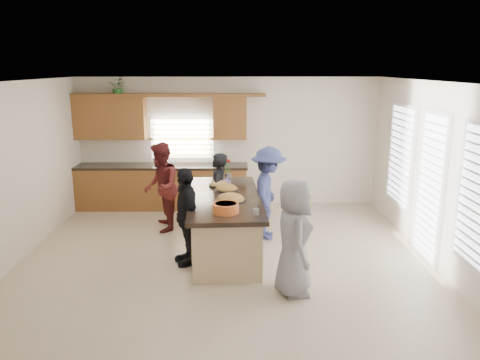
{
  "coord_description": "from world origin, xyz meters",
  "views": [
    {
      "loc": [
        0.19,
        -7.15,
        3.02
      ],
      "look_at": [
        0.25,
        0.51,
        1.15
      ],
      "focal_mm": 35.0,
      "sensor_mm": 36.0,
      "label": 1
    }
  ],
  "objects_px": {
    "woman_right_back": "(268,193)",
    "woman_right_front": "(294,238)",
    "woman_left_mid": "(161,187)",
    "island": "(225,225)",
    "salad_bowl": "(226,207)",
    "woman_left_back": "(218,194)",
    "woman_left_front": "(186,216)"
  },
  "relations": [
    {
      "from": "woman_right_back",
      "to": "woman_right_front",
      "type": "height_order",
      "value": "woman_right_back"
    },
    {
      "from": "woman_left_mid",
      "to": "woman_right_front",
      "type": "height_order",
      "value": "woman_left_mid"
    },
    {
      "from": "island",
      "to": "woman_left_mid",
      "type": "height_order",
      "value": "woman_left_mid"
    },
    {
      "from": "salad_bowl",
      "to": "woman_right_front",
      "type": "distance_m",
      "value": 1.14
    },
    {
      "from": "woman_right_back",
      "to": "woman_right_front",
      "type": "xyz_separation_m",
      "value": [
        0.2,
        -2.14,
        -0.03
      ]
    },
    {
      "from": "woman_left_back",
      "to": "salad_bowl",
      "type": "bearing_deg",
      "value": 9.93
    },
    {
      "from": "island",
      "to": "woman_left_back",
      "type": "distance_m",
      "value": 0.88
    },
    {
      "from": "woman_left_mid",
      "to": "woman_left_front",
      "type": "height_order",
      "value": "woman_left_mid"
    },
    {
      "from": "salad_bowl",
      "to": "woman_right_front",
      "type": "bearing_deg",
      "value": -34.11
    },
    {
      "from": "salad_bowl",
      "to": "woman_right_back",
      "type": "height_order",
      "value": "woman_right_back"
    },
    {
      "from": "salad_bowl",
      "to": "woman_left_front",
      "type": "xyz_separation_m",
      "value": [
        -0.62,
        0.39,
        -0.26
      ]
    },
    {
      "from": "woman_left_mid",
      "to": "woman_right_back",
      "type": "distance_m",
      "value": 2.01
    },
    {
      "from": "woman_left_front",
      "to": "woman_right_front",
      "type": "xyz_separation_m",
      "value": [
        1.54,
        -1.02,
        0.03
      ]
    },
    {
      "from": "woman_left_back",
      "to": "woman_right_back",
      "type": "relative_size",
      "value": 0.91
    },
    {
      "from": "island",
      "to": "woman_left_mid",
      "type": "distance_m",
      "value": 1.63
    },
    {
      "from": "woman_left_back",
      "to": "woman_left_front",
      "type": "height_order",
      "value": "woman_left_front"
    },
    {
      "from": "island",
      "to": "woman_left_mid",
      "type": "xyz_separation_m",
      "value": [
        -1.21,
        1.03,
        0.38
      ]
    },
    {
      "from": "salad_bowl",
      "to": "woman_left_back",
      "type": "height_order",
      "value": "woman_left_back"
    },
    {
      "from": "woman_right_back",
      "to": "woman_right_front",
      "type": "bearing_deg",
      "value": -167.08
    },
    {
      "from": "woman_left_back",
      "to": "woman_left_front",
      "type": "xyz_separation_m",
      "value": [
        -0.44,
        -1.31,
        0.01
      ]
    },
    {
      "from": "woman_left_front",
      "to": "woman_left_back",
      "type": "bearing_deg",
      "value": 142.35
    },
    {
      "from": "island",
      "to": "woman_right_front",
      "type": "xyz_separation_m",
      "value": [
        0.96,
        -1.52,
        0.35
      ]
    },
    {
      "from": "woman_left_mid",
      "to": "woman_left_back",
      "type": "bearing_deg",
      "value": 69.85
    },
    {
      "from": "woman_left_back",
      "to": "woman_right_back",
      "type": "bearing_deg",
      "value": 81.91
    },
    {
      "from": "woman_left_mid",
      "to": "woman_right_back",
      "type": "height_order",
      "value": "woman_left_mid"
    },
    {
      "from": "salad_bowl",
      "to": "woman_right_back",
      "type": "xyz_separation_m",
      "value": [
        0.72,
        1.52,
        -0.2
      ]
    },
    {
      "from": "woman_right_back",
      "to": "woman_left_front",
      "type": "bearing_deg",
      "value": 137.54
    },
    {
      "from": "woman_left_back",
      "to": "woman_left_mid",
      "type": "xyz_separation_m",
      "value": [
        -1.06,
        0.22,
        0.08
      ]
    },
    {
      "from": "woman_left_back",
      "to": "woman_left_front",
      "type": "relative_size",
      "value": 0.98
    },
    {
      "from": "salad_bowl",
      "to": "woman_left_mid",
      "type": "relative_size",
      "value": 0.23
    },
    {
      "from": "salad_bowl",
      "to": "woman_left_back",
      "type": "bearing_deg",
      "value": 96.16
    },
    {
      "from": "island",
      "to": "woman_left_mid",
      "type": "relative_size",
      "value": 1.65
    }
  ]
}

